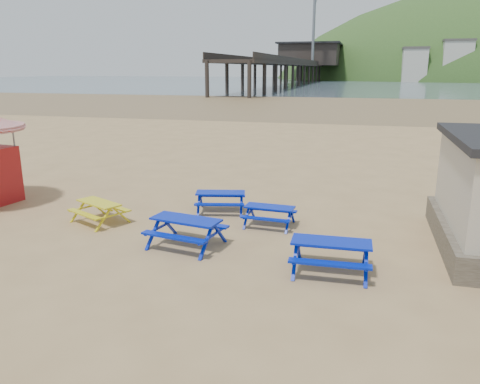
# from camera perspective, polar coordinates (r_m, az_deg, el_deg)

# --- Properties ---
(ground) EXTENTS (400.00, 400.00, 0.00)m
(ground) POSITION_cam_1_polar(r_m,az_deg,el_deg) (14.08, -5.20, -5.21)
(ground) COLOR tan
(ground) RESTS_ON ground
(wet_sand) EXTENTS (400.00, 400.00, 0.00)m
(wet_sand) POSITION_cam_1_polar(r_m,az_deg,el_deg) (67.73, 11.09, 10.49)
(wet_sand) COLOR brown
(wet_sand) RESTS_ON ground
(sea) EXTENTS (400.00, 400.00, 0.00)m
(sea) POSITION_cam_1_polar(r_m,az_deg,el_deg) (182.53, 13.74, 12.91)
(sea) COLOR #495C69
(sea) RESTS_ON ground
(picnic_table_blue_b) EXTENTS (1.93, 1.68, 0.70)m
(picnic_table_blue_b) POSITION_cam_1_polar(r_m,az_deg,el_deg) (16.15, -2.38, -1.20)
(picnic_table_blue_b) COLOR #00209D
(picnic_table_blue_b) RESTS_ON ground
(picnic_table_blue_c) EXTENTS (1.60, 1.32, 0.64)m
(picnic_table_blue_c) POSITION_cam_1_polar(r_m,az_deg,el_deg) (14.72, 3.62, -2.95)
(picnic_table_blue_c) COLOR #00209D
(picnic_table_blue_c) RESTS_ON ground
(picnic_table_blue_d) EXTENTS (2.16, 1.86, 0.81)m
(picnic_table_blue_d) POSITION_cam_1_polar(r_m,az_deg,el_deg) (13.11, -6.56, -4.90)
(picnic_table_blue_d) COLOR #00209D
(picnic_table_blue_d) RESTS_ON ground
(picnic_table_blue_e) EXTENTS (1.94, 1.59, 0.80)m
(picnic_table_blue_e) POSITION_cam_1_polar(r_m,az_deg,el_deg) (11.64, 10.99, -7.71)
(picnic_table_blue_e) COLOR #00209D
(picnic_table_blue_e) RESTS_ON ground
(picnic_table_yellow) EXTENTS (2.04, 1.89, 0.68)m
(picnic_table_yellow) POSITION_cam_1_polar(r_m,az_deg,el_deg) (15.68, -16.75, -2.37)
(picnic_table_yellow) COLOR gold
(picnic_table_yellow) RESTS_ON ground
(pier) EXTENTS (24.00, 220.00, 39.29)m
(pier) POSITION_cam_1_polar(r_m,az_deg,el_deg) (191.97, 8.36, 14.87)
(pier) COLOR black
(pier) RESTS_ON ground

